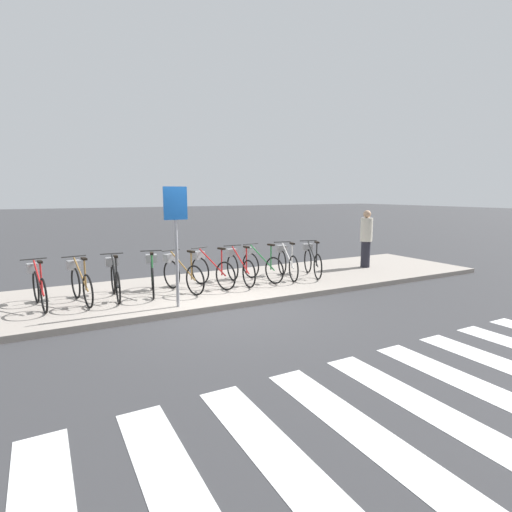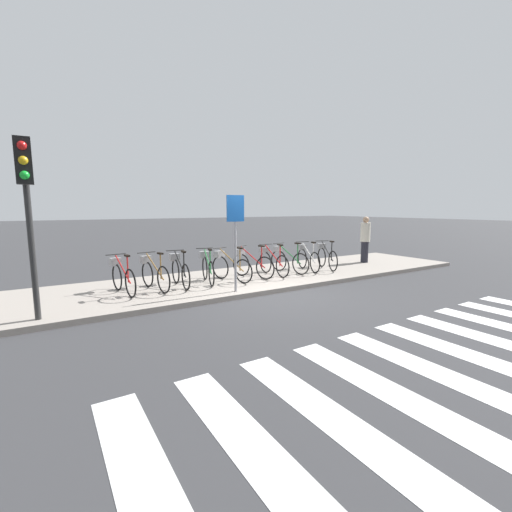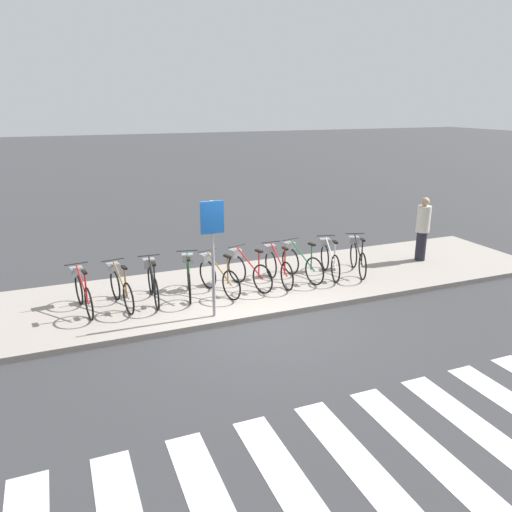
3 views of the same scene
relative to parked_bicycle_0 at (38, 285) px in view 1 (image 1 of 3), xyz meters
name	(u,v)px [view 1 (image 1 of 3)]	position (x,y,z in m)	size (l,w,h in m)	color
ground_plane	(224,311)	(3.12, -1.54, -0.54)	(120.00, 120.00, 0.00)	#38383A
sidewalk	(195,290)	(3.12, 0.09, -0.48)	(15.58, 3.26, 0.12)	#9E9389
parked_bicycle_0	(38,285)	(0.00, 0.00, 0.00)	(0.46, 1.52, 0.94)	black
parked_bicycle_1	(80,281)	(0.72, -0.01, 0.00)	(0.46, 1.51, 0.94)	black
parked_bicycle_2	(115,278)	(1.37, 0.01, 0.00)	(0.46, 1.53, 0.94)	black
parked_bicycle_3	(152,274)	(2.15, 0.05, 0.00)	(0.51, 1.50, 0.94)	black
parked_bicycle_4	(180,272)	(2.73, -0.08, 0.00)	(0.58, 1.47, 0.94)	black
parked_bicycle_5	(210,268)	(3.45, 0.02, 0.00)	(0.62, 1.46, 0.94)	black
parked_bicycle_6	(239,266)	(4.19, 0.01, 0.00)	(0.46, 1.53, 0.94)	black
parked_bicycle_7	(260,263)	(4.79, 0.07, 0.00)	(0.49, 1.50, 0.94)	black
parked_bicycle_8	(286,261)	(5.55, 0.03, 0.00)	(0.53, 1.49, 0.94)	black
parked_bicycle_9	(312,259)	(6.27, -0.06, 0.00)	(0.64, 1.45, 0.94)	black
pedestrian	(366,238)	(8.34, 0.14, 0.44)	(0.34, 0.34, 1.65)	#23232D
sign_post	(176,226)	(2.30, -1.25, 1.11)	(0.44, 0.07, 2.25)	#99999E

